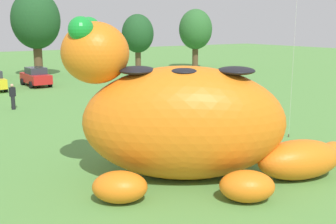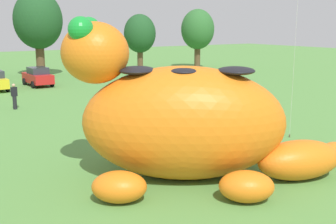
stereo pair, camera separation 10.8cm
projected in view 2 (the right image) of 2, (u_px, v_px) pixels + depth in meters
name	position (u px, v px, depth m)	size (l,w,h in m)	color
ground_plane	(204.00, 172.00, 16.10)	(160.00, 160.00, 0.00)	#568E42
giant_inflatable_creature	(184.00, 121.00, 15.14)	(11.02, 7.94, 5.79)	orange
car_red	(38.00, 77.00, 38.50)	(2.02, 4.14, 1.72)	red
tree_centre_left	(38.00, 21.00, 44.69)	(5.11, 5.11, 9.06)	brown
tree_centre	(140.00, 34.00, 50.31)	(3.80, 3.80, 6.75)	brown
tree_centre_right	(198.00, 30.00, 53.31)	(4.19, 4.19, 7.45)	brown
spectator_by_cars	(14.00, 97.00, 27.85)	(0.38, 0.26, 1.71)	black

